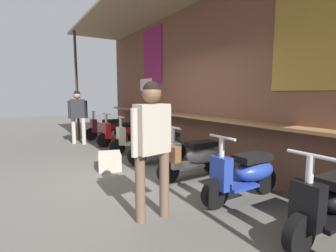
{
  "coord_description": "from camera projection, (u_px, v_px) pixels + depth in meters",
  "views": [
    {
      "loc": [
        4.16,
        -1.73,
        1.51
      ],
      "look_at": [
        -0.62,
        1.29,
        0.79
      ],
      "focal_mm": 27.02,
      "sensor_mm": 36.0,
      "label": 1
    }
  ],
  "objects": [
    {
      "name": "ground_plane",
      "position": [
        127.0,
        178.0,
        4.59
      ],
      "size": [
        29.74,
        29.74,
        0.0
      ],
      "primitive_type": "plane",
      "color": "#56544F"
    },
    {
      "name": "market_stall_facade",
      "position": [
        209.0,
        71.0,
        5.35
      ],
      "size": [
        10.62,
        2.06,
        3.65
      ],
      "color": "brown",
      "rests_on": "ground_plane"
    },
    {
      "name": "scooter_maroon",
      "position": [
        108.0,
        127.0,
        8.56
      ],
      "size": [
        0.46,
        1.4,
        0.97
      ],
      "rotation": [
        0.0,
        0.0,
        -1.61
      ],
      "color": "maroon",
      "rests_on": "ground_plane"
    },
    {
      "name": "scooter_red",
      "position": [
        122.0,
        132.0,
        7.54
      ],
      "size": [
        0.5,
        1.4,
        0.97
      ],
      "rotation": [
        0.0,
        0.0,
        -1.49
      ],
      "color": "red",
      "rests_on": "ground_plane"
    },
    {
      "name": "scooter_cream",
      "position": [
        139.0,
        138.0,
        6.56
      ],
      "size": [
        0.47,
        1.4,
        0.97
      ],
      "rotation": [
        0.0,
        0.0,
        -1.62
      ],
      "color": "beige",
      "rests_on": "ground_plane"
    },
    {
      "name": "scooter_green",
      "position": [
        161.0,
        145.0,
        5.6
      ],
      "size": [
        0.49,
        1.4,
        0.97
      ],
      "rotation": [
        0.0,
        0.0,
        -1.64
      ],
      "color": "#237533",
      "rests_on": "ground_plane"
    },
    {
      "name": "scooter_silver",
      "position": [
        196.0,
        156.0,
        4.58
      ],
      "size": [
        0.46,
        1.4,
        0.97
      ],
      "rotation": [
        0.0,
        0.0,
        -1.6
      ],
      "color": "#B2B5BA",
      "rests_on": "ground_plane"
    },
    {
      "name": "scooter_blue",
      "position": [
        246.0,
        173.0,
        3.61
      ],
      "size": [
        0.46,
        1.4,
        0.97
      ],
      "rotation": [
        0.0,
        0.0,
        -1.59
      ],
      "color": "#233D9E",
      "rests_on": "ground_plane"
    },
    {
      "name": "scooter_black",
      "position": [
        333.0,
        202.0,
        2.64
      ],
      "size": [
        0.46,
        1.4,
        0.97
      ],
      "rotation": [
        0.0,
        0.0,
        -1.59
      ],
      "color": "black",
      "rests_on": "ground_plane"
    },
    {
      "name": "shopper_with_handbag",
      "position": [
        153.0,
        137.0,
        2.97
      ],
      "size": [
        0.33,
        0.66,
        1.66
      ],
      "rotation": [
        0.0,
        0.0,
        3.28
      ],
      "color": "brown",
      "rests_on": "ground_plane"
    },
    {
      "name": "shopper_browsing",
      "position": [
        78.0,
        112.0,
        7.58
      ],
      "size": [
        0.38,
        0.54,
        1.61
      ],
      "rotation": [
        0.0,
        0.0,
        2.85
      ],
      "color": "#ADA393",
      "rests_on": "ground_plane"
    },
    {
      "name": "merchandise_crate",
      "position": [
        110.0,
        161.0,
        5.11
      ],
      "size": [
        0.65,
        0.58,
        0.33
      ],
      "primitive_type": "cube",
      "rotation": [
        0.0,
        0.0,
        -0.3
      ],
      "color": "#B2A899",
      "rests_on": "ground_plane"
    }
  ]
}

